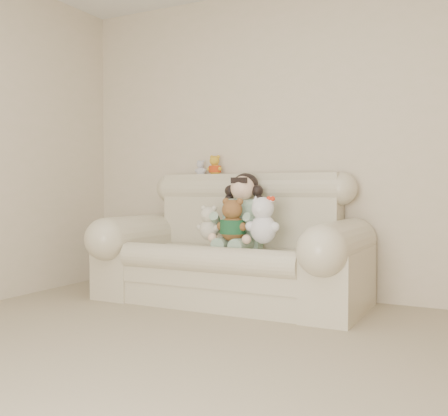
% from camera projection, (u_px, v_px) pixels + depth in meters
% --- Properties ---
extents(floor, '(5.00, 5.00, 0.00)m').
position_uv_depth(floor, '(136.00, 407.00, 2.18)').
color(floor, tan).
rests_on(floor, ground).
extents(wall_back, '(4.50, 0.00, 4.50)m').
position_uv_depth(wall_back, '(319.00, 140.00, 4.36)').
color(wall_back, beige).
rests_on(wall_back, ground).
extents(sofa, '(2.10, 0.95, 1.03)m').
position_uv_depth(sofa, '(230.00, 237.00, 4.20)').
color(sofa, beige).
rests_on(sofa, floor).
extents(seated_child, '(0.43, 0.50, 0.62)m').
position_uv_depth(seated_child, '(243.00, 210.00, 4.22)').
color(seated_child, '#2F7242').
rests_on(seated_child, sofa).
extents(brown_teddy, '(0.30, 0.28, 0.39)m').
position_uv_depth(brown_teddy, '(233.00, 216.00, 4.03)').
color(brown_teddy, brown).
rests_on(brown_teddy, sofa).
extents(white_cat, '(0.31, 0.27, 0.41)m').
position_uv_depth(white_cat, '(263.00, 215.00, 3.90)').
color(white_cat, white).
rests_on(white_cat, sofa).
extents(cream_teddy, '(0.24, 0.21, 0.32)m').
position_uv_depth(cream_teddy, '(209.00, 220.00, 4.16)').
color(cream_teddy, beige).
rests_on(cream_teddy, sofa).
extents(yellow_mini_bear, '(0.17, 0.15, 0.22)m').
position_uv_depth(yellow_mini_bear, '(215.00, 164.00, 4.66)').
color(yellow_mini_bear, gold).
rests_on(yellow_mini_bear, sofa).
extents(grey_mini_plush, '(0.13, 0.11, 0.17)m').
position_uv_depth(grey_mini_plush, '(201.00, 167.00, 4.74)').
color(grey_mini_plush, silver).
rests_on(grey_mini_plush, sofa).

